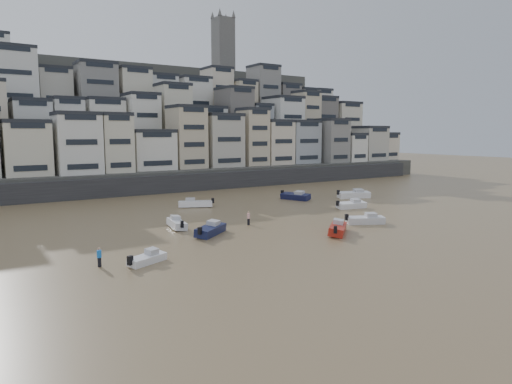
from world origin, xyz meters
TOP-DOWN VIEW (x-y plane):
  - ground at (0.00, 0.00)m, footprint 400.00×400.00m
  - harbor_wall at (10.00, 65.00)m, footprint 140.00×3.00m
  - hillside at (14.73, 104.84)m, footprint 141.04×66.00m
  - boat_a at (14.03, 18.97)m, footprint 5.51×5.19m
  - boat_h at (8.46, 45.52)m, footprint 6.03×4.25m
  - boat_g at (36.93, 39.24)m, footprint 6.74×4.20m
  - boat_i at (26.73, 43.28)m, footprint 3.87×6.13m
  - boat_d at (28.31, 31.15)m, footprint 5.52×2.66m
  - boat_f at (-0.41, 32.21)m, footprint 2.53×5.45m
  - boat_b at (21.04, 21.30)m, footprint 5.55×3.91m
  - boat_c at (1.33, 26.51)m, footprint 5.70×4.97m
  - boat_j at (-8.85, 19.17)m, footprint 4.36×2.94m
  - person_blue at (-12.71, 20.48)m, footprint 0.44×0.44m
  - person_pink at (8.01, 28.95)m, footprint 0.44×0.44m

SIDE VIEW (x-z plane):
  - ground at x=0.00m, z-range 0.00..0.00m
  - boat_j at x=-8.85m, z-range 0.00..1.14m
  - boat_f at x=-0.41m, z-range 0.00..1.43m
  - boat_d at x=28.31m, z-range 0.00..1.44m
  - boat_b at x=21.04m, z-range 0.00..1.45m
  - boat_a at x=14.03m, z-range 0.00..1.56m
  - boat_c at x=1.33m, z-range 0.00..1.56m
  - boat_h at x=8.46m, z-range 0.00..1.58m
  - boat_i at x=26.73m, z-range 0.00..1.59m
  - person_blue at x=-12.71m, z-range 0.00..1.74m
  - person_pink at x=8.01m, z-range 0.00..1.74m
  - boat_g at x=36.93m, z-range 0.00..1.75m
  - harbor_wall at x=10.00m, z-range 0.00..3.50m
  - hillside at x=14.73m, z-range -11.99..38.01m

